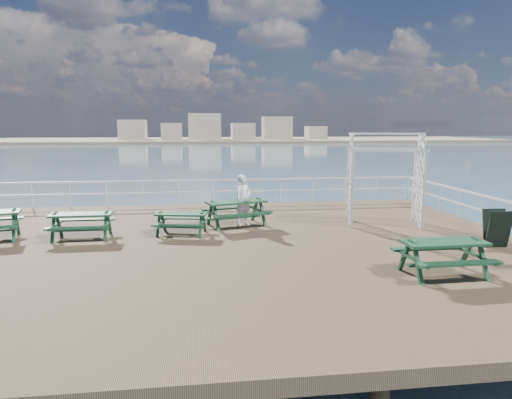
% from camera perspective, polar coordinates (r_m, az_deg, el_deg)
% --- Properties ---
extents(ground, '(18.00, 14.00, 0.30)m').
position_cam_1_polar(ground, '(13.12, -4.31, -6.38)').
color(ground, brown).
rests_on(ground, ground).
extents(sea_backdrop, '(300.00, 300.00, 9.20)m').
position_cam_1_polar(sea_backdrop, '(147.33, -2.30, 7.84)').
color(sea_backdrop, '#476577').
rests_on(sea_backdrop, ground).
extents(railing, '(17.77, 13.76, 1.10)m').
position_cam_1_polar(railing, '(15.41, -5.15, -0.14)').
color(railing, silver).
rests_on(railing, ground).
extents(picnic_table_b, '(1.82, 1.59, 0.77)m').
position_cam_1_polar(picnic_table_b, '(14.44, -9.31, -2.39)').
color(picnic_table_b, '#133520').
rests_on(picnic_table_b, ground).
extents(picnic_table_c, '(2.36, 2.09, 0.97)m').
position_cam_1_polar(picnic_table_c, '(15.46, -2.48, -1.03)').
color(picnic_table_c, '#133520').
rests_on(picnic_table_c, ground).
extents(picnic_table_d, '(1.79, 1.44, 0.87)m').
position_cam_1_polar(picnic_table_d, '(14.72, -20.98, -2.43)').
color(picnic_table_d, '#133520').
rests_on(picnic_table_d, ground).
extents(picnic_table_e, '(1.91, 1.55, 0.91)m').
position_cam_1_polar(picnic_table_e, '(11.24, 22.43, -5.91)').
color(picnic_table_e, '#133520').
rests_on(picnic_table_e, ground).
extents(trellis_arbor, '(2.76, 1.90, 3.13)m').
position_cam_1_polar(trellis_arbor, '(16.18, 15.76, 1.86)').
color(trellis_arbor, silver).
rests_on(trellis_arbor, ground).
extents(sandwich_board, '(0.69, 0.54, 1.09)m').
position_cam_1_polar(sandwich_board, '(14.40, 27.88, -3.27)').
color(sandwich_board, black).
rests_on(sandwich_board, ground).
extents(person, '(0.75, 0.69, 1.73)m').
position_cam_1_polar(person, '(15.49, -1.62, -0.08)').
color(person, white).
rests_on(person, ground).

